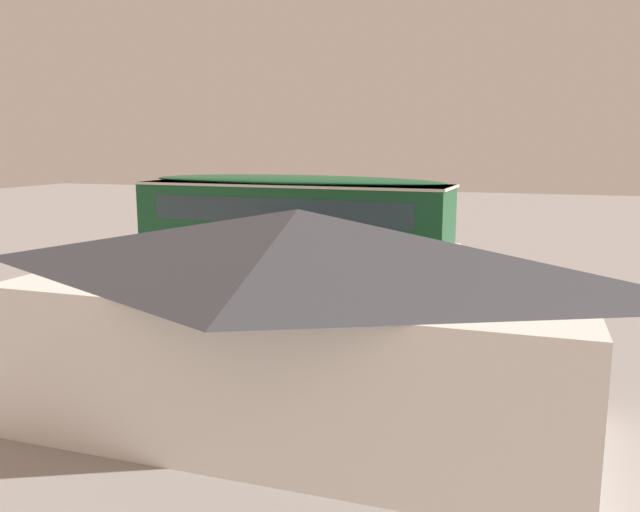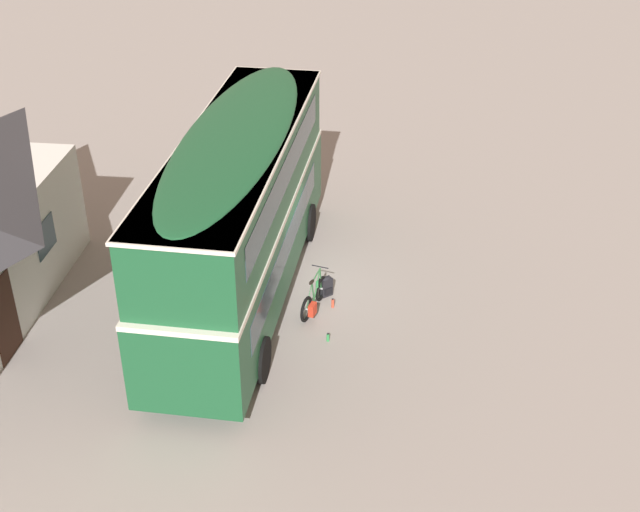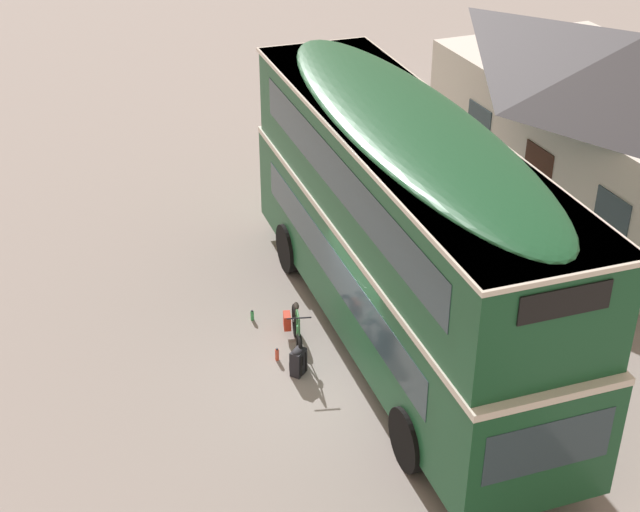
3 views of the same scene
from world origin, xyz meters
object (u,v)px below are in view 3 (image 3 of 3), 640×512
at_px(water_bottle_red_squeeze, 277,355).
at_px(backpack_on_ground, 298,361).
at_px(touring_bicycle, 296,332).
at_px(double_decker_bus, 402,223).
at_px(water_bottle_green_metal, 252,315).

bearing_deg(water_bottle_red_squeeze, backpack_on_ground, 22.80).
bearing_deg(touring_bicycle, backpack_on_ground, -17.48).
bearing_deg(double_decker_bus, water_bottle_green_metal, -126.06).
xyz_separation_m(double_decker_bus, water_bottle_red_squeeze, (-0.28, -2.40, -2.52)).
bearing_deg(water_bottle_green_metal, touring_bicycle, 21.38).
relative_size(double_decker_bus, touring_bicycle, 6.48).
xyz_separation_m(double_decker_bus, water_bottle_green_metal, (-1.76, -2.42, -2.54)).
bearing_deg(water_bottle_green_metal, water_bottle_red_squeeze, 0.68).
relative_size(double_decker_bus, water_bottle_green_metal, 46.66).
height_order(double_decker_bus, water_bottle_red_squeeze, double_decker_bus).
bearing_deg(touring_bicycle, double_decker_bus, 75.35).
relative_size(backpack_on_ground, water_bottle_red_squeeze, 2.17).
bearing_deg(water_bottle_green_metal, double_decker_bus, 53.94).
bearing_deg(backpack_on_ground, double_decker_bus, 97.10).
height_order(water_bottle_green_metal, water_bottle_red_squeeze, water_bottle_red_squeeze).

